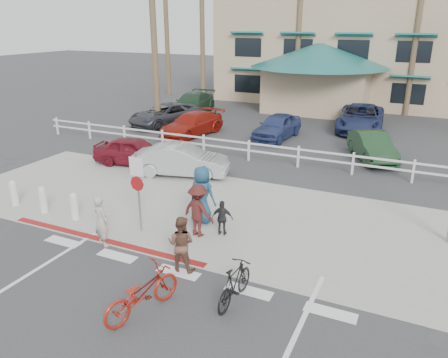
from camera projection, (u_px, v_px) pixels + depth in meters
The scene contains 33 objects.
ground at pixel (166, 284), 11.00m from camera, with size 140.00×140.00×0.00m, color #333335.
bike_path at pixel (116, 333), 9.29m from camera, with size 12.00×16.00×0.01m, color #333335.
sidewalk_plaza at pixel (237, 216), 14.83m from camera, with size 22.00×7.00×0.01m, color gray.
cross_street at pixel (275, 180), 18.23m from camera, with size 40.00×5.00×0.01m, color #333335.
parking_lot at pixel (326, 131), 26.32m from camera, with size 50.00×16.00×0.01m, color #333335.
curb_red at pixel (103, 240), 13.21m from camera, with size 7.00×0.25×0.02m, color maroon.
rail_fence at pixel (300, 157), 19.57m from camera, with size 29.40×0.16×1.00m, color silver, non-canonical shape.
building at pixel (393, 29), 34.67m from camera, with size 28.00×16.00×11.30m, color tan, non-canonical shape.
sign_post at pixel (138, 188), 13.29m from camera, with size 0.50×0.10×2.90m, color gray, non-canonical shape.
bollard_0 at pixel (74, 206), 14.45m from camera, with size 0.26×0.26×0.95m, color silver, non-canonical shape.
bollard_1 at pixel (43, 199), 15.00m from camera, with size 0.26×0.26×0.95m, color silver, non-canonical shape.
bollard_2 at pixel (14, 193), 15.56m from camera, with size 0.26×0.26×0.95m, color silver, non-canonical shape.
palm_0 at pixel (166, 5), 36.94m from camera, with size 4.00×4.00×15.00m, color #193414, non-canonical shape.
palm_1 at pixel (202, 18), 34.84m from camera, with size 4.00×4.00×13.00m, color #193414, non-canonical shape.
palm_3 at pixel (300, 10), 31.49m from camera, with size 4.00×4.00×14.00m, color #193414, non-canonical shape.
palm_4 at pixel (360, 2), 30.58m from camera, with size 4.00×4.00×15.00m, color #193414, non-canonical shape.
palm_5 at pixel (419, 17), 28.48m from camera, with size 4.00×4.00×13.00m, color #193414, non-canonical shape.
palm_10 at pixel (153, 25), 25.70m from camera, with size 4.00×4.00×12.00m, color #193414, non-canonical shape.
bike_red at pixel (142, 293), 9.74m from camera, with size 0.72×2.05×1.08m, color maroon.
rider_red at pixel (101, 221), 12.67m from camera, with size 0.57×0.37×1.56m, color #ACA799.
bike_black at pixel (235, 284), 10.15m from camera, with size 0.47×1.65×0.99m, color black.
rider_black at pixel (181, 244), 11.39m from camera, with size 0.75×0.59×1.55m, color brown.
pedestrian_a at pixel (198, 211), 13.24m from camera, with size 1.08×0.62×1.67m, color #461917.
pedestrian_child at pixel (222, 218), 13.37m from camera, with size 0.66×0.28×1.13m, color #262527.
pedestrian_b at pixel (202, 195), 14.10m from camera, with size 0.94×0.61×1.92m, color navy.
car_white_sedan at pixel (181, 160), 18.58m from camera, with size 1.41×4.04×1.33m, color #97989A.
car_red_compact at pixel (134, 151), 20.00m from camera, with size 1.50×3.72×1.27m, color maroon.
lot_car_0 at pixel (166, 115), 27.40m from camera, with size 2.28×4.95×1.38m, color #2B2D34.
lot_car_1 at pixel (192, 124), 25.15m from camera, with size 1.81×4.45×1.29m, color maroon.
lot_car_2 at pixel (277, 126), 24.41m from camera, with size 1.64×4.08×1.39m, color navy.
lot_car_3 at pixel (372, 146), 20.71m from camera, with size 1.37×3.94×1.30m, color #1B3B20.
lot_car_4 at pixel (192, 104), 30.88m from camera, with size 2.05×5.05×1.47m, color #213D28.
lot_car_5 at pixel (361, 118), 26.17m from camera, with size 2.55×5.52×1.54m, color navy.
Camera 1 is at (5.31, -7.92, 6.26)m, focal length 35.00 mm.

